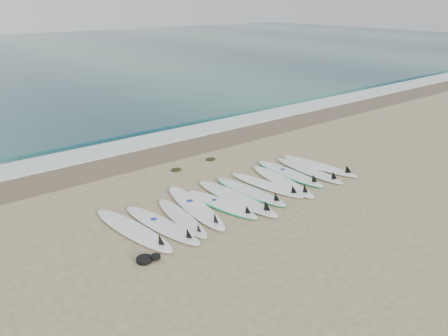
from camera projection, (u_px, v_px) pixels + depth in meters
ground at (241, 194)px, 11.56m from camera, size 120.00×120.00×0.00m
wet_sand_band at (161, 153)px, 14.56m from camera, size 120.00×1.80×0.01m
foam_band at (141, 143)px, 15.57m from camera, size 120.00×1.40×0.04m
wave_crest at (122, 132)px, 16.66m from camera, size 120.00×1.00×0.10m
surfboard_0 at (134, 230)px, 9.65m from camera, size 0.94×2.80×0.35m
surfboard_1 at (163, 225)px, 9.88m from camera, size 0.89×2.64×0.33m
surfboard_2 at (182, 218)px, 10.20m from camera, size 0.73×2.35×0.30m
surfboard_3 at (196, 207)px, 10.69m from camera, size 0.96×2.87×0.36m
surfboard_4 at (222, 204)px, 10.90m from camera, size 0.94×2.43×0.30m
surfboard_5 at (238, 198)px, 11.17m from camera, size 0.77×2.94×0.37m
surfboard_6 at (251, 192)px, 11.60m from camera, size 0.82×2.54×0.32m
surfboard_7 at (268, 185)px, 11.97m from camera, size 0.88×2.50×0.31m
surfboard_8 at (283, 182)px, 12.19m from camera, size 0.91×2.72×0.34m
surfboard_9 at (290, 173)px, 12.79m from camera, size 0.65×2.62×0.33m
surfboard_10 at (310, 171)px, 12.96m from camera, size 0.62×2.61×0.33m
surfboard_11 at (321, 166)px, 13.31m from camera, size 0.92×2.70×0.34m
seaweed_near at (176, 169)px, 13.12m from camera, size 0.33×0.26×0.06m
seaweed_far at (211, 159)px, 13.97m from camera, size 0.33×0.26×0.06m
leash_coil at (147, 259)px, 8.61m from camera, size 0.46×0.36×0.11m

